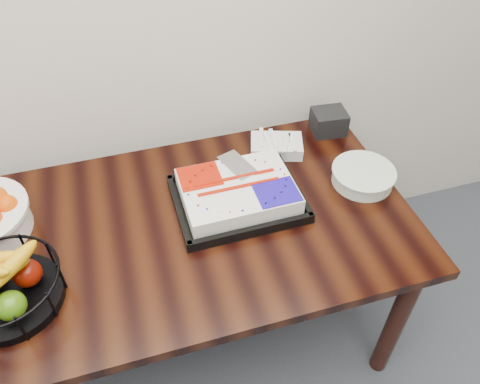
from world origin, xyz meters
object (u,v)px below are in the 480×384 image
object	(u,v)px
cake_tray	(238,194)
plate_stack	(363,176)
table	(158,246)
napkin_box	(329,122)
fruit_basket	(5,287)

from	to	relation	value
cake_tray	plate_stack	size ratio (longest dim) A/B	1.91
table	napkin_box	bearing A→B (deg)	23.63
table	plate_stack	bearing A→B (deg)	1.33
fruit_basket	table	bearing A→B (deg)	18.61
fruit_basket	napkin_box	bearing A→B (deg)	21.85
cake_tray	napkin_box	size ratio (longest dim) A/B	3.32
fruit_basket	cake_tray	bearing A→B (deg)	14.85
cake_tray	napkin_box	bearing A→B (deg)	31.49
table	cake_tray	world-z (taller)	cake_tray
plate_stack	napkin_box	bearing A→B (deg)	88.74
table	cake_tray	xyz separation A→B (m)	(0.31, 0.05, 0.13)
plate_stack	cake_tray	bearing A→B (deg)	176.32
plate_stack	napkin_box	world-z (taller)	napkin_box
table	fruit_basket	bearing A→B (deg)	-161.39
cake_tray	napkin_box	distance (m)	0.58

